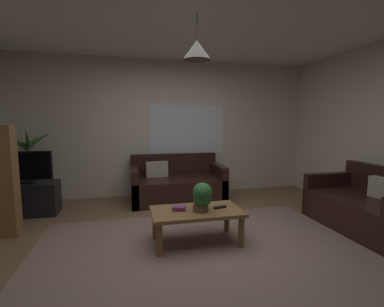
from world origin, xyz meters
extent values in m
cube|color=brown|center=(0.00, 0.00, -0.01)|extent=(5.70, 4.81, 0.02)
cube|color=gray|center=(0.00, -0.20, 0.00)|extent=(3.70, 2.65, 0.01)
cube|color=beige|center=(0.00, 2.43, 1.30)|extent=(5.82, 0.06, 2.61)
cube|color=white|center=(0.00, 0.00, 2.62)|extent=(5.70, 4.81, 0.02)
cube|color=white|center=(0.39, 2.40, 1.27)|extent=(1.48, 0.01, 0.96)
cube|color=black|center=(0.10, 1.86, 0.21)|extent=(1.64, 0.88, 0.42)
cube|color=black|center=(0.10, 2.24, 0.62)|extent=(1.64, 0.12, 0.40)
cube|color=black|center=(-0.66, 1.86, 0.32)|extent=(0.12, 0.88, 0.64)
cube|color=black|center=(0.86, 1.86, 0.32)|extent=(0.12, 0.88, 0.64)
cube|color=#B7AD9E|center=(-0.25, 2.06, 0.56)|extent=(0.41, 0.16, 0.28)
cube|color=black|center=(2.31, -0.01, 0.21)|extent=(0.88, 1.46, 0.42)
cube|color=black|center=(2.31, 0.66, 0.32)|extent=(0.88, 0.12, 0.64)
cube|color=olive|center=(0.01, 0.10, 0.38)|extent=(1.06, 0.59, 0.04)
cylinder|color=olive|center=(-0.46, -0.14, 0.18)|extent=(0.07, 0.07, 0.36)
cylinder|color=olive|center=(0.48, -0.14, 0.18)|extent=(0.07, 0.07, 0.36)
cylinder|color=olive|center=(-0.46, 0.33, 0.18)|extent=(0.07, 0.07, 0.36)
cylinder|color=olive|center=(0.48, 0.33, 0.18)|extent=(0.07, 0.07, 0.36)
cube|color=#B22D2D|center=(-0.20, 0.14, 0.42)|extent=(0.13, 0.12, 0.02)
cube|color=#72387F|center=(-0.20, 0.14, 0.44)|extent=(0.18, 0.16, 0.02)
cube|color=black|center=(0.30, 0.10, 0.41)|extent=(0.17, 0.08, 0.02)
cylinder|color=brown|center=(0.04, 0.05, 0.44)|extent=(0.18, 0.18, 0.08)
sphere|color=#2D6B33|center=(0.06, 0.03, 0.56)|extent=(0.21, 0.21, 0.21)
sphere|color=#2D6B33|center=(0.06, 0.03, 0.63)|extent=(0.22, 0.22, 0.22)
cube|color=black|center=(-2.30, 1.65, 0.25)|extent=(0.90, 0.44, 0.50)
cube|color=black|center=(-2.30, 1.63, 0.77)|extent=(0.79, 0.05, 0.44)
cube|color=black|center=(-2.30, 1.61, 0.77)|extent=(0.75, 0.00, 0.40)
cube|color=black|center=(-2.30, 1.63, 0.52)|extent=(0.24, 0.16, 0.04)
cylinder|color=#B77051|center=(-2.38, 2.12, 0.15)|extent=(0.32, 0.32, 0.30)
cylinder|color=brown|center=(-2.38, 2.12, 0.67)|extent=(0.05, 0.05, 0.73)
cone|color=#3D7F3D|center=(-2.19, 2.11, 1.15)|extent=(0.44, 0.13, 0.32)
cone|color=#3D7F3D|center=(-2.33, 2.30, 1.12)|extent=(0.18, 0.41, 0.29)
cone|color=#3D7F3D|center=(-2.60, 2.24, 1.11)|extent=(0.47, 0.37, 0.30)
cone|color=#3D7F3D|center=(-2.50, 2.00, 1.10)|extent=(0.30, 0.35, 0.29)
cone|color=#3D7F3D|center=(-2.33, 1.94, 1.17)|extent=(0.20, 0.43, 0.37)
cylinder|color=black|center=(0.01, 0.10, 2.47)|extent=(0.01, 0.01, 0.28)
cone|color=#4C4742|center=(0.01, 0.10, 2.22)|extent=(0.31, 0.31, 0.21)
camera|label=1|loc=(-0.76, -2.95, 1.45)|focal=25.77mm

